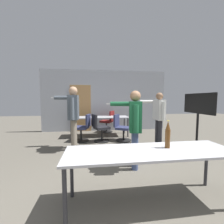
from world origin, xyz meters
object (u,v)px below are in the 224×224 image
at_px(tv_screen, 198,115).
at_px(office_chair_mid_tucked, 121,129).
at_px(person_far_watching, 73,112).
at_px(beer_bottle, 168,135).
at_px(person_left_plaid, 134,122).
at_px(office_chair_far_right, 83,129).
at_px(office_chair_near_pushed, 108,122).
at_px(office_chair_side_rolled, 100,129).
at_px(person_right_polo, 159,114).

bearing_deg(tv_screen, office_chair_mid_tucked, -125.64).
relative_size(tv_screen, person_far_watching, 0.89).
bearing_deg(beer_bottle, person_left_plaid, 100.89).
relative_size(office_chair_far_right, beer_bottle, 2.38).
relative_size(person_far_watching, office_chair_near_pushed, 1.91).
height_order(office_chair_far_right, office_chair_side_rolled, office_chair_side_rolled).
xyz_separation_m(office_chair_far_right, office_chair_side_rolled, (0.55, -0.13, 0.00)).
xyz_separation_m(person_left_plaid, office_chair_mid_tucked, (0.15, 2.06, -0.55)).
bearing_deg(person_left_plaid, person_far_watching, 57.44).
height_order(person_left_plaid, office_chair_far_right, person_left_plaid).
relative_size(person_left_plaid, office_chair_near_pushed, 1.72).
distance_m(person_right_polo, office_chair_near_pushed, 2.48).
bearing_deg(office_chair_far_right, office_chair_near_pushed, -23.38).
distance_m(office_chair_near_pushed, beer_bottle, 4.46).
distance_m(office_chair_far_right, office_chair_side_rolled, 0.57).
distance_m(person_left_plaid, office_chair_mid_tucked, 2.14).
xyz_separation_m(office_chair_near_pushed, office_chair_side_rolled, (-0.44, -1.40, -0.00)).
bearing_deg(person_right_polo, office_chair_near_pushed, 29.88).
bearing_deg(beer_bottle, person_right_polo, 67.75).
relative_size(office_chair_mid_tucked, beer_bottle, 2.32).
distance_m(office_chair_mid_tucked, office_chair_near_pushed, 1.40).
distance_m(person_right_polo, office_chair_far_right, 2.52).
bearing_deg(person_far_watching, person_right_polo, -88.58).
bearing_deg(office_chair_near_pushed, beer_bottle, -145.83).
bearing_deg(person_far_watching, person_left_plaid, -134.24).
bearing_deg(beer_bottle, office_chair_side_rolled, 104.81).
height_order(person_far_watching, office_chair_mid_tucked, person_far_watching).
bearing_deg(office_chair_side_rolled, office_chair_near_pushed, 145.29).
distance_m(tv_screen, person_far_watching, 3.44).
bearing_deg(person_far_watching, beer_bottle, -145.86).
xyz_separation_m(person_right_polo, beer_bottle, (-0.99, -2.42, -0.06)).
xyz_separation_m(person_right_polo, office_chair_near_pushed, (-1.35, 2.01, -0.55)).
xyz_separation_m(person_right_polo, person_left_plaid, (-1.18, -1.42, -0.02)).
bearing_deg(office_chair_near_pushed, office_chair_side_rolled, -167.84).
height_order(person_right_polo, office_chair_near_pushed, person_right_polo).
height_order(person_right_polo, office_chair_mid_tucked, person_right_polo).
height_order(tv_screen, office_chair_far_right, tv_screen).
relative_size(office_chair_mid_tucked, office_chair_far_right, 0.98).
bearing_deg(person_far_watching, office_chair_mid_tucked, -65.33).
height_order(person_far_watching, office_chair_far_right, person_far_watching).
bearing_deg(office_chair_far_right, office_chair_mid_tucked, -79.39).
bearing_deg(person_left_plaid, beer_bottle, -156.88).
distance_m(tv_screen, person_right_polo, 1.05).
height_order(office_chair_far_right, beer_bottle, beer_bottle).
bearing_deg(office_chair_near_pushed, person_right_polo, -116.55).
xyz_separation_m(tv_screen, person_right_polo, (-0.81, 0.67, -0.01)).
relative_size(person_right_polo, office_chair_mid_tucked, 1.81).
height_order(office_chair_far_right, office_chair_near_pushed, office_chair_near_pushed).
height_order(tv_screen, office_chair_mid_tucked, tv_screen).
bearing_deg(person_far_watching, office_chair_side_rolled, -49.82).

